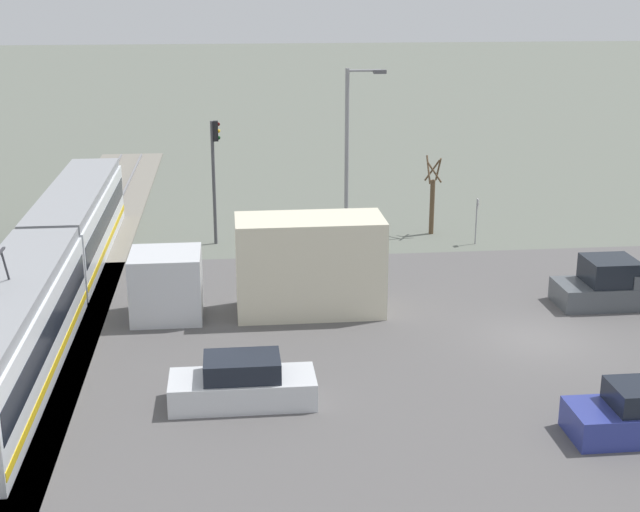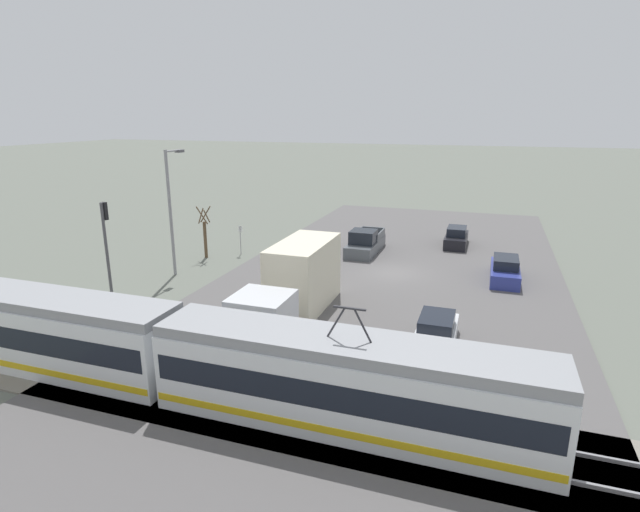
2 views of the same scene
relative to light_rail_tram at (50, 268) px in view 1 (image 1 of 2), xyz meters
name	(u,v)px [view 1 (image 1 of 2)]	position (x,y,z in m)	size (l,w,h in m)	color
ground_plane	(537,341)	(-5.30, -17.72, -1.63)	(320.00, 320.00, 0.00)	#60665B
road_surface	(537,340)	(-5.30, -17.72, -1.59)	(21.61, 49.31, 0.08)	#565454
rail_bed	(26,361)	(-5.30, 0.00, -1.58)	(75.36, 4.40, 0.22)	gray
light_rail_tram	(50,268)	(0.00, 0.00, 0.00)	(27.67, 2.66, 4.33)	white
box_truck	(275,270)	(-1.65, -8.63, 0.16)	(2.60, 9.50, 3.72)	silver
pickup_truck	(625,287)	(-2.10, -22.31, -0.84)	(2.04, 5.63, 1.88)	#4C5156
sedan_car_2	(243,384)	(-9.20, -7.20, -0.94)	(1.76, 4.38, 1.50)	silver
traffic_light_pole	(215,166)	(8.35, -6.34, 2.20)	(0.28, 0.47, 5.99)	#47474C
street_tree	(432,199)	(9.01, -17.12, 0.17)	(0.95, 0.79, 3.96)	brown
street_lamp_near_crossing	(351,142)	(8.75, -12.93, 3.16)	(0.36, 1.95, 8.32)	gray
no_parking_sign	(477,217)	(6.96, -18.85, -0.26)	(0.32, 0.08, 2.25)	gray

